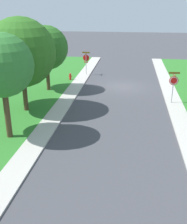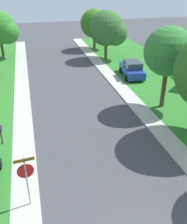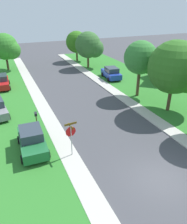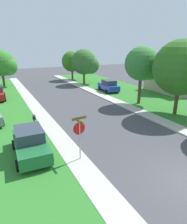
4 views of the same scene
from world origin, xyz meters
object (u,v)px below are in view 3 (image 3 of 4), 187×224
tree_across_left (90,46)px  car_green_kerbside_mid (32,140)px  car_blue_across_road (111,73)px  tree_corner_large (178,69)px  mailbox (36,116)px  tree_sidewalk_far (6,47)px  car_red_far_down_street (1,82)px  tree_across_right (143,59)px  stop_sign_far_corner (71,134)px  tree_sidewalk_near (78,43)px

tree_across_left → car_green_kerbside_mid: bearing=-122.9°
car_blue_across_road → tree_corner_large: size_ratio=0.62×
tree_corner_large → mailbox: size_ratio=5.52×
tree_sidewalk_far → car_green_kerbside_mid: bearing=-90.7°
car_red_far_down_street → tree_across_right: tree_across_right is taller
car_red_far_down_street → car_green_kerbside_mid: (1.39, -15.78, 0.00)m
car_red_far_down_street → mailbox: 12.29m
tree_corner_large → tree_across_left: (-1.20, 19.46, -0.69)m
stop_sign_far_corner → tree_across_left: (10.83, 22.56, 1.89)m
tree_sidewalk_near → stop_sign_far_corner: bearing=-110.9°
tree_corner_large → mailbox: bearing=169.6°
car_green_kerbside_mid → tree_sidewalk_far: (0.30, 24.70, 2.89)m
tree_sidewalk_near → tree_sidewalk_far: (-12.95, -1.52, 0.26)m
mailbox → car_blue_across_road: bearing=37.5°
tree_across_right → tree_sidewalk_far: (-13.51, 18.67, -0.78)m
mailbox → tree_across_right: bearing=10.2°
car_blue_across_road → tree_across_left: 7.67m
tree_across_right → tree_across_left: bearing=91.7°
tree_across_right → tree_corner_large: 4.86m
tree_across_left → mailbox: tree_across_left is taller
stop_sign_far_corner → car_green_kerbside_mid: bearing=143.6°
car_red_far_down_street → tree_sidewalk_far: 9.53m
car_red_far_down_street → tree_corner_large: 21.89m
tree_corner_large → tree_across_left: 19.51m
car_red_far_down_street → car_green_kerbside_mid: 15.84m
car_blue_across_road → tree_across_right: bearing=-90.6°
car_green_kerbside_mid → tree_sidewalk_far: size_ratio=0.72×
tree_across_left → mailbox: size_ratio=4.66×
car_blue_across_road → mailbox: bearing=-142.5°
stop_sign_far_corner → car_blue_across_road: stop_sign_far_corner is taller
tree_across_right → mailbox: bearing=-169.8°
car_green_kerbside_mid → tree_sidewalk_far: tree_sidewalk_far is taller
stop_sign_far_corner → tree_across_left: bearing=64.4°
tree_across_right → mailbox: tree_across_right is taller
car_blue_across_road → car_red_far_down_street: (-15.28, 2.17, 0.00)m
car_blue_across_road → tree_corner_large: tree_corner_large is taller
tree_across_left → car_red_far_down_street: bearing=-161.6°
tree_corner_large → tree_sidewalk_far: (-14.27, 23.46, -0.70)m
tree_across_right → tree_sidewalk_far: bearing=125.9°
car_blue_across_road → tree_corner_large: bearing=-86.8°
tree_sidewalk_far → tree_across_right: bearing=-54.1°
tree_sidewalk_near → mailbox: (-12.26, -22.50, -2.49)m
car_blue_across_road → tree_sidewalk_near: tree_sidewalk_near is taller
stop_sign_far_corner → tree_across_left: 25.10m
car_green_kerbside_mid → tree_across_left: bearing=57.1°
tree_across_right → tree_across_left: size_ratio=1.08×
car_blue_across_road → tree_across_right: (-0.08, -7.57, 3.67)m
car_red_far_down_street → tree_corner_large: size_ratio=0.60×
stop_sign_far_corner → car_blue_across_road: (11.35, 15.48, -1.01)m
tree_across_right → mailbox: (-12.82, -2.32, -3.53)m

